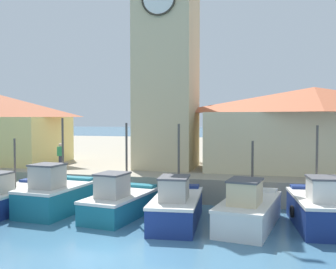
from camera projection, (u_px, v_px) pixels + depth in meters
The scene contains 12 objects.
ground_plane at pixel (107, 258), 12.61m from camera, with size 300.00×300.00×0.00m, color teal.
quay_wharf at pixel (218, 155), 39.89m from camera, with size 120.00×40.00×1.31m, color #9E937F.
fishing_boat_left_outer at pixel (5, 198), 18.66m from camera, with size 2.35×5.25×3.46m.
fishing_boat_left_inner at pixel (56, 195), 18.52m from camera, with size 2.49×4.26×4.46m.
fishing_boat_mid_left at pixel (120, 201), 17.72m from camera, with size 2.51×4.62×4.24m.
fishing_boat_center at pixel (177, 206), 16.58m from camera, with size 2.28×4.83×4.21m.
fishing_boat_mid_right at pixel (249, 210), 16.12m from camera, with size 2.69×5.05×3.50m.
fishing_boat_right_inner at pixel (319, 209), 15.93m from camera, with size 2.45×4.50×4.17m.
clock_tower at pixel (167, 42), 24.36m from camera, with size 4.03×4.03×16.54m.
warehouse_right at pixel (314, 128), 23.63m from camera, with size 12.86×6.73×4.99m.
port_crane_near at pixel (155, 65), 36.97m from camera, with size 2.45×7.08×20.92m.
dock_worker_near_tower at pixel (60, 156), 23.66m from camera, with size 0.34×0.22×1.62m.
Camera 1 is at (5.02, -11.53, 4.54)m, focal length 42.00 mm.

